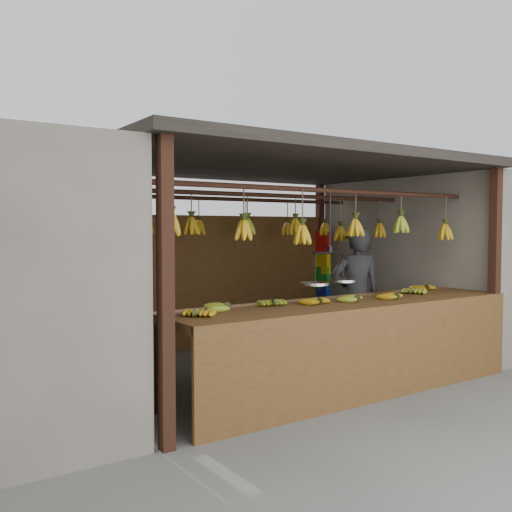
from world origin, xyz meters
TOP-DOWN VIEW (x-y plane):
  - ground at (0.00, 0.00)m, footprint 80.00×80.00m
  - stall at (0.00, 0.33)m, footprint 4.30×3.30m
  - neighbor_right at (3.60, 0.00)m, footprint 3.00×3.00m
  - counter at (0.14, -1.24)m, footprint 3.90×0.89m
  - hanging_bananas at (0.00, 0.00)m, footprint 3.64×2.25m
  - balance_scale at (0.01, -1.00)m, footprint 0.72×0.36m
  - vendor at (1.01, -0.34)m, footprint 0.71×0.61m
  - bag_bundles at (1.94, 1.35)m, footprint 0.08×0.26m

SIDE VIEW (x-z plane):
  - ground at x=0.00m, z-range 0.00..0.00m
  - counter at x=0.14m, z-range 0.24..1.20m
  - vendor at x=1.01m, z-range 0.00..1.64m
  - bag_bundles at x=1.94m, z-range 0.41..1.58m
  - balance_scale at x=0.01m, z-range 0.68..1.60m
  - neighbor_right at x=3.60m, z-range 0.00..2.30m
  - hanging_bananas at x=0.00m, z-range 1.43..1.82m
  - stall at x=0.00m, z-range 0.77..3.17m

